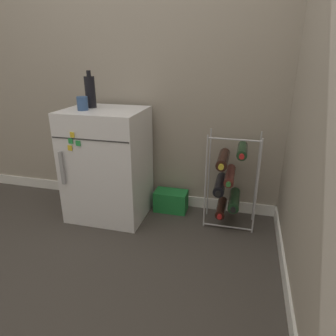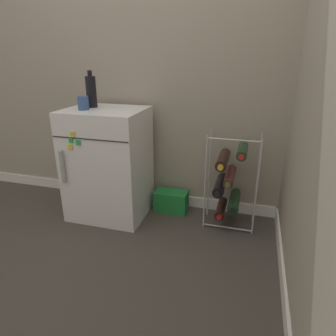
{
  "view_description": "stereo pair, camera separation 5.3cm",
  "coord_description": "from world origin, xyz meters",
  "px_view_note": "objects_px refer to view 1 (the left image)",
  "views": [
    {
      "loc": [
        0.66,
        -1.63,
        1.22
      ],
      "look_at": [
        0.14,
        0.37,
        0.42
      ],
      "focal_mm": 32.0,
      "sensor_mm": 36.0,
      "label": 1
    },
    {
      "loc": [
        0.71,
        -1.62,
        1.22
      ],
      "look_at": [
        0.14,
        0.37,
        0.42
      ],
      "focal_mm": 32.0,
      "sensor_mm": 36.0,
      "label": 2
    }
  ],
  "objects_px": {
    "soda_box": "(171,201)",
    "wine_rack": "(228,180)",
    "mini_fridge": "(108,164)",
    "fridge_top_bottle": "(90,92)",
    "fridge_top_cup": "(82,103)"
  },
  "relations": [
    {
      "from": "mini_fridge",
      "to": "fridge_top_cup",
      "type": "height_order",
      "value": "fridge_top_cup"
    },
    {
      "from": "fridge_top_cup",
      "to": "fridge_top_bottle",
      "type": "bearing_deg",
      "value": 87.8
    },
    {
      "from": "mini_fridge",
      "to": "fridge_top_bottle",
      "type": "xyz_separation_m",
      "value": [
        -0.12,
        0.05,
        0.54
      ]
    },
    {
      "from": "wine_rack",
      "to": "fridge_top_cup",
      "type": "height_order",
      "value": "fridge_top_cup"
    },
    {
      "from": "soda_box",
      "to": "fridge_top_cup",
      "type": "height_order",
      "value": "fridge_top_cup"
    },
    {
      "from": "mini_fridge",
      "to": "soda_box",
      "type": "bearing_deg",
      "value": 20.12
    },
    {
      "from": "fridge_top_cup",
      "to": "soda_box",
      "type": "bearing_deg",
      "value": 22.17
    },
    {
      "from": "fridge_top_cup",
      "to": "fridge_top_bottle",
      "type": "distance_m",
      "value": 0.13
    },
    {
      "from": "wine_rack",
      "to": "soda_box",
      "type": "height_order",
      "value": "wine_rack"
    },
    {
      "from": "mini_fridge",
      "to": "fridge_top_cup",
      "type": "bearing_deg",
      "value": -150.73
    },
    {
      "from": "mini_fridge",
      "to": "fridge_top_bottle",
      "type": "height_order",
      "value": "fridge_top_bottle"
    },
    {
      "from": "soda_box",
      "to": "wine_rack",
      "type": "bearing_deg",
      "value": -10.79
    },
    {
      "from": "soda_box",
      "to": "fridge_top_cup",
      "type": "xyz_separation_m",
      "value": [
        -0.58,
        -0.24,
        0.8
      ]
    },
    {
      "from": "mini_fridge",
      "to": "soda_box",
      "type": "height_order",
      "value": "mini_fridge"
    },
    {
      "from": "wine_rack",
      "to": "fridge_top_cup",
      "type": "xyz_separation_m",
      "value": [
        -1.03,
        -0.15,
        0.54
      ]
    }
  ]
}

